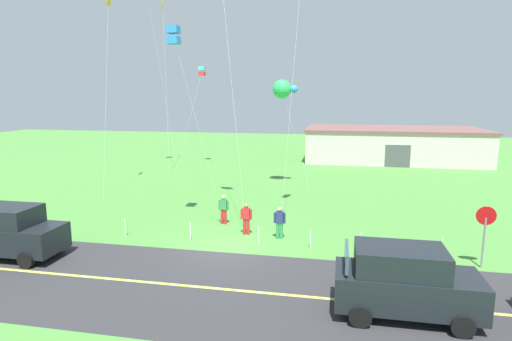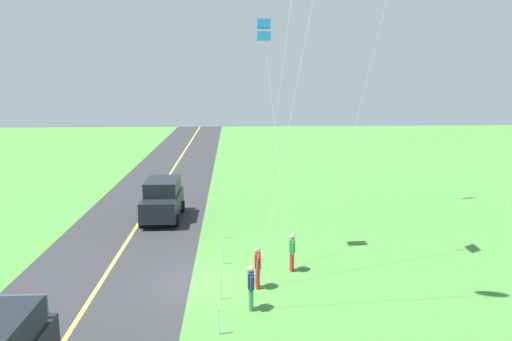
% 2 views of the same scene
% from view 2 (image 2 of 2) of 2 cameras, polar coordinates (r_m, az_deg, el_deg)
% --- Properties ---
extents(ground_plane, '(120.00, 120.00, 0.10)m').
position_cam_2_polar(ground_plane, '(19.35, -6.25, -13.24)').
color(ground_plane, '#478438').
extents(asphalt_road, '(120.00, 7.00, 0.00)m').
position_cam_2_polar(asphalt_road, '(19.98, -18.08, -12.78)').
color(asphalt_road, '#2D2D30').
rests_on(asphalt_road, ground).
extents(road_centre_stripe, '(120.00, 0.16, 0.00)m').
position_cam_2_polar(road_centre_stripe, '(19.97, -18.08, -12.77)').
color(road_centre_stripe, '#E5E04C').
rests_on(road_centre_stripe, asphalt_road).
extents(car_parked_west_near, '(4.40, 2.12, 2.24)m').
position_cam_2_polar(car_parked_west_near, '(27.50, -11.01, -3.33)').
color(car_parked_west_near, black).
rests_on(car_parked_west_near, ground).
extents(person_adult_near, '(0.58, 0.22, 1.60)m').
position_cam_2_polar(person_adult_near, '(20.07, 4.28, -9.47)').
color(person_adult_near, red).
rests_on(person_adult_near, ground).
extents(person_adult_companion, '(0.58, 0.22, 1.60)m').
position_cam_2_polar(person_adult_companion, '(16.88, -0.60, -13.55)').
color(person_adult_companion, '#338C4C').
rests_on(person_adult_companion, ground).
extents(person_child_watcher, '(0.58, 0.22, 1.60)m').
position_cam_2_polar(person_child_watcher, '(18.47, 0.19, -11.30)').
color(person_child_watcher, red).
rests_on(person_child_watcher, ground).
extents(kite_red_low, '(2.42, 1.35, 10.24)m').
position_cam_2_polar(kite_red_low, '(20.89, 0.91, 16.23)').
color(kite_red_low, silver).
rests_on(kite_red_low, ground).
extents(fence_post_0, '(0.05, 0.05, 0.90)m').
position_cam_2_polar(fence_post_0, '(24.08, -3.87, -6.97)').
color(fence_post_0, silver).
rests_on(fence_post_0, ground).
extents(fence_post_1, '(0.05, 0.05, 0.90)m').
position_cam_2_polar(fence_post_1, '(20.87, -4.03, -9.85)').
color(fence_post_1, silver).
rests_on(fence_post_1, ground).
extents(fence_post_2, '(0.05, 0.05, 0.90)m').
position_cam_2_polar(fence_post_2, '(17.79, -4.25, -13.70)').
color(fence_post_2, silver).
rests_on(fence_post_2, ground).
extents(fence_post_3, '(0.05, 0.05, 0.90)m').
position_cam_2_polar(fence_post_3, '(15.65, -4.46, -17.36)').
color(fence_post_3, silver).
rests_on(fence_post_3, ground).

